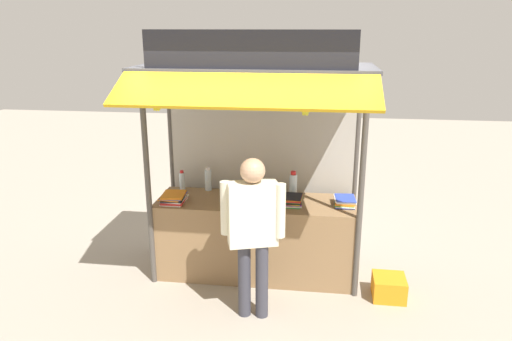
{
  "coord_description": "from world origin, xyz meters",
  "views": [
    {
      "loc": [
        0.65,
        -4.91,
        2.72
      ],
      "look_at": [
        0.0,
        0.0,
        1.22
      ],
      "focal_mm": 33.64,
      "sensor_mm": 36.0,
      "label": 1
    }
  ],
  "objects_px": {
    "water_bottle_back_left": "(208,179)",
    "banana_bunch_rightmost": "(157,104)",
    "magazine_stack_mid_left": "(174,198)",
    "plastic_crate": "(389,287)",
    "water_bottle_front_left": "(293,186)",
    "magazine_stack_far_right": "(345,201)",
    "vendor_person": "(253,224)",
    "water_bottle_left": "(182,181)",
    "banana_bunch_leftmost": "(264,102)",
    "magazine_stack_back_right": "(252,198)",
    "banana_bunch_inner_right": "(306,107)",
    "magazine_stack_center": "(292,200)"
  },
  "relations": [
    {
      "from": "water_bottle_back_left",
      "to": "banana_bunch_rightmost",
      "type": "relative_size",
      "value": 0.98
    },
    {
      "from": "magazine_stack_mid_left",
      "to": "plastic_crate",
      "type": "distance_m",
      "value": 2.47
    },
    {
      "from": "water_bottle_front_left",
      "to": "magazine_stack_far_right",
      "type": "height_order",
      "value": "water_bottle_front_left"
    },
    {
      "from": "magazine_stack_mid_left",
      "to": "banana_bunch_rightmost",
      "type": "relative_size",
      "value": 1.13
    },
    {
      "from": "water_bottle_back_left",
      "to": "water_bottle_front_left",
      "type": "bearing_deg",
      "value": -8.19
    },
    {
      "from": "magazine_stack_far_right",
      "to": "vendor_person",
      "type": "bearing_deg",
      "value": -136.07
    },
    {
      "from": "water_bottle_left",
      "to": "plastic_crate",
      "type": "height_order",
      "value": "water_bottle_left"
    },
    {
      "from": "magazine_stack_far_right",
      "to": "banana_bunch_leftmost",
      "type": "distance_m",
      "value": 1.46
    },
    {
      "from": "magazine_stack_back_right",
      "to": "banana_bunch_leftmost",
      "type": "distance_m",
      "value": 1.23
    },
    {
      "from": "banana_bunch_inner_right",
      "to": "vendor_person",
      "type": "height_order",
      "value": "banana_bunch_inner_right"
    },
    {
      "from": "magazine_stack_center",
      "to": "vendor_person",
      "type": "relative_size",
      "value": 0.18
    },
    {
      "from": "magazine_stack_mid_left",
      "to": "banana_bunch_rightmost",
      "type": "xyz_separation_m",
      "value": [
        -0.02,
        -0.31,
        1.08
      ]
    },
    {
      "from": "water_bottle_left",
      "to": "magazine_stack_mid_left",
      "type": "relative_size",
      "value": 0.73
    },
    {
      "from": "water_bottle_back_left",
      "to": "magazine_stack_mid_left",
      "type": "bearing_deg",
      "value": -123.21
    },
    {
      "from": "water_bottle_back_left",
      "to": "magazine_stack_center",
      "type": "height_order",
      "value": "water_bottle_back_left"
    },
    {
      "from": "banana_bunch_rightmost",
      "to": "vendor_person",
      "type": "distance_m",
      "value": 1.49
    },
    {
      "from": "banana_bunch_leftmost",
      "to": "banana_bunch_inner_right",
      "type": "bearing_deg",
      "value": 0.57
    },
    {
      "from": "water_bottle_back_left",
      "to": "banana_bunch_inner_right",
      "type": "distance_m",
      "value": 1.68
    },
    {
      "from": "magazine_stack_mid_left",
      "to": "vendor_person",
      "type": "bearing_deg",
      "value": -35.86
    },
    {
      "from": "banana_bunch_leftmost",
      "to": "magazine_stack_center",
      "type": "bearing_deg",
      "value": 56.03
    },
    {
      "from": "water_bottle_back_left",
      "to": "banana_bunch_leftmost",
      "type": "relative_size",
      "value": 1.08
    },
    {
      "from": "water_bottle_left",
      "to": "banana_bunch_rightmost",
      "type": "height_order",
      "value": "banana_bunch_rightmost"
    },
    {
      "from": "water_bottle_left",
      "to": "magazine_stack_center",
      "type": "xyz_separation_m",
      "value": [
        1.31,
        -0.33,
        -0.06
      ]
    },
    {
      "from": "water_bottle_front_left",
      "to": "banana_bunch_inner_right",
      "type": "bearing_deg",
      "value": -77.69
    },
    {
      "from": "water_bottle_left",
      "to": "vendor_person",
      "type": "xyz_separation_m",
      "value": [
        0.99,
        -1.12,
        -0.02
      ]
    },
    {
      "from": "water_bottle_back_left",
      "to": "banana_bunch_inner_right",
      "type": "xyz_separation_m",
      "value": [
        1.13,
        -0.74,
        0.99
      ]
    },
    {
      "from": "magazine_stack_far_right",
      "to": "magazine_stack_center",
      "type": "distance_m",
      "value": 0.56
    },
    {
      "from": "magazine_stack_far_right",
      "to": "banana_bunch_leftmost",
      "type": "xyz_separation_m",
      "value": [
        -0.83,
        -0.45,
        1.12
      ]
    },
    {
      "from": "banana_bunch_leftmost",
      "to": "magazine_stack_far_right",
      "type": "bearing_deg",
      "value": 28.69
    },
    {
      "from": "banana_bunch_leftmost",
      "to": "plastic_crate",
      "type": "bearing_deg",
      "value": 4.6
    },
    {
      "from": "magazine_stack_far_right",
      "to": "magazine_stack_back_right",
      "type": "bearing_deg",
      "value": -179.93
    },
    {
      "from": "vendor_person",
      "to": "plastic_crate",
      "type": "distance_m",
      "value": 1.68
    },
    {
      "from": "magazine_stack_center",
      "to": "magazine_stack_mid_left",
      "type": "bearing_deg",
      "value": -175.96
    },
    {
      "from": "banana_bunch_leftmost",
      "to": "vendor_person",
      "type": "bearing_deg",
      "value": -97.53
    },
    {
      "from": "water_bottle_front_left",
      "to": "vendor_person",
      "type": "xyz_separation_m",
      "value": [
        -0.31,
        -1.0,
        -0.06
      ]
    },
    {
      "from": "magazine_stack_mid_left",
      "to": "plastic_crate",
      "type": "xyz_separation_m",
      "value": [
        2.33,
        -0.2,
        -0.8
      ]
    },
    {
      "from": "water_bottle_front_left",
      "to": "water_bottle_left",
      "type": "bearing_deg",
      "value": 174.49
    },
    {
      "from": "magazine_stack_back_right",
      "to": "vendor_person",
      "type": "relative_size",
      "value": 0.21
    },
    {
      "from": "water_bottle_left",
      "to": "magazine_stack_back_right",
      "type": "xyz_separation_m",
      "value": [
        0.87,
        -0.28,
        -0.08
      ]
    },
    {
      "from": "water_bottle_left",
      "to": "banana_bunch_inner_right",
      "type": "bearing_deg",
      "value": -26.72
    },
    {
      "from": "magazine_stack_mid_left",
      "to": "banana_bunch_inner_right",
      "type": "relative_size",
      "value": 1.09
    },
    {
      "from": "magazine_stack_back_right",
      "to": "banana_bunch_rightmost",
      "type": "xyz_separation_m",
      "value": [
        -0.87,
        -0.45,
        1.1
      ]
    },
    {
      "from": "water_bottle_back_left",
      "to": "magazine_stack_far_right",
      "type": "height_order",
      "value": "water_bottle_back_left"
    },
    {
      "from": "banana_bunch_rightmost",
      "to": "plastic_crate",
      "type": "height_order",
      "value": "banana_bunch_rightmost"
    },
    {
      "from": "water_bottle_front_left",
      "to": "plastic_crate",
      "type": "bearing_deg",
      "value": -25.4
    },
    {
      "from": "banana_bunch_inner_right",
      "to": "water_bottle_back_left",
      "type": "bearing_deg",
      "value": 146.72
    },
    {
      "from": "magazine_stack_center",
      "to": "water_bottle_left",
      "type": "bearing_deg",
      "value": 165.98
    },
    {
      "from": "magazine_stack_far_right",
      "to": "banana_bunch_leftmost",
      "type": "height_order",
      "value": "banana_bunch_leftmost"
    },
    {
      "from": "magazine_stack_center",
      "to": "banana_bunch_leftmost",
      "type": "height_order",
      "value": "banana_bunch_leftmost"
    },
    {
      "from": "magazine_stack_center",
      "to": "banana_bunch_leftmost",
      "type": "relative_size",
      "value": 1.1
    }
  ]
}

